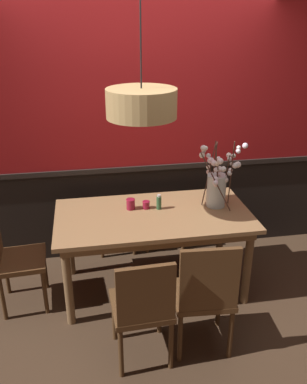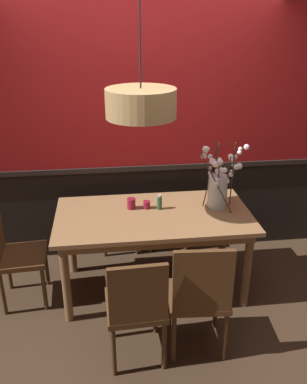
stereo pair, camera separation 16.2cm
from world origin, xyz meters
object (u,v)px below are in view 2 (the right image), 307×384
(candle_holder_nearer_center, at_px, (131,204))
(chair_near_side_left, at_px, (136,305))
(dining_table, at_px, (154,222))
(chair_head_west_end, at_px, (13,251))
(chair_far_side_left, at_px, (119,203))
(candle_holder_nearer_edge, at_px, (147,205))
(pendant_lamp, at_px, (141,103))
(chair_near_side_right, at_px, (199,294))
(vase_with_blossoms, at_px, (218,186))
(condiment_bottle, at_px, (159,202))
(chair_far_side_right, at_px, (166,197))

(candle_holder_nearer_center, bearing_deg, chair_near_side_left, -92.55)
(dining_table, distance_m, chair_head_west_end, 1.24)
(dining_table, height_order, chair_far_side_left, chair_far_side_left)
(dining_table, distance_m, candle_holder_nearer_edge, 0.18)
(candle_holder_nearer_edge, relative_size, pendant_lamp, 0.07)
(chair_near_side_left, bearing_deg, chair_near_side_right, 3.73)
(dining_table, xyz_separation_m, vase_with_blossoms, (0.59, 0.07, 0.29))
(chair_near_side_left, relative_size, chair_head_west_end, 1.01)
(dining_table, xyz_separation_m, condiment_bottle, (0.06, 0.09, 0.15))
(chair_far_side_right, relative_size, condiment_bottle, 6.93)
(chair_head_west_end, bearing_deg, chair_far_side_left, 42.41)
(chair_near_side_left, height_order, chair_head_west_end, chair_near_side_left)
(chair_head_west_end, distance_m, pendant_lamp, 1.68)
(chair_far_side_left, height_order, candle_holder_nearer_edge, chair_far_side_left)
(condiment_bottle, bearing_deg, candle_holder_nearer_edge, 165.14)
(chair_near_side_right, relative_size, chair_far_side_right, 1.01)
(chair_head_west_end, bearing_deg, pendant_lamp, -2.11)
(candle_holder_nearer_center, bearing_deg, vase_with_blossoms, -4.78)
(candle_holder_nearer_center, distance_m, pendant_lamp, 0.96)
(chair_far_side_left, distance_m, candle_holder_nearer_center, 0.78)
(vase_with_blossoms, relative_size, condiment_bottle, 4.68)
(candle_holder_nearer_edge, bearing_deg, chair_far_side_right, 68.42)
(vase_with_blossoms, bearing_deg, chair_far_side_right, 113.32)
(vase_with_blossoms, height_order, candle_holder_nearer_edge, vase_with_blossoms)
(vase_with_blossoms, bearing_deg, candle_holder_nearer_center, 175.22)
(chair_near_side_right, bearing_deg, chair_near_side_left, -176.27)
(chair_near_side_right, xyz_separation_m, chair_far_side_left, (-0.50, 1.68, -0.03))
(candle_holder_nearer_edge, height_order, condiment_bottle, condiment_bottle)
(candle_holder_nearer_center, xyz_separation_m, pendant_lamp, (0.08, -0.20, 0.93))
(dining_table, relative_size, vase_with_blossoms, 2.64)
(chair_near_side_right, bearing_deg, condiment_bottle, 100.04)
(candle_holder_nearer_center, bearing_deg, dining_table, -35.38)
(chair_near_side_right, distance_m, vase_with_blossoms, 1.07)
(chair_near_side_left, bearing_deg, pendant_lamp, 81.20)
(dining_table, height_order, candle_holder_nearer_edge, candle_holder_nearer_edge)
(chair_head_west_end, height_order, chair_far_side_left, chair_head_west_end)
(chair_head_west_end, relative_size, chair_near_side_right, 0.94)
(chair_far_side_left, relative_size, condiment_bottle, 6.45)
(dining_table, distance_m, condiment_bottle, 0.19)
(vase_with_blossoms, relative_size, pendant_lamp, 0.65)
(dining_table, relative_size, chair_head_west_end, 1.89)
(chair_near_side_left, xyz_separation_m, chair_near_side_right, (0.46, 0.03, 0.03))
(pendant_lamp, bearing_deg, chair_far_side_left, 100.37)
(chair_far_side_left, bearing_deg, chair_head_west_end, -137.59)
(pendant_lamp, bearing_deg, candle_holder_nearer_edge, 72.87)
(vase_with_blossoms, height_order, condiment_bottle, vase_with_blossoms)
(dining_table, bearing_deg, vase_with_blossoms, 6.45)
(chair_head_west_end, xyz_separation_m, candle_holder_nearer_edge, (1.18, 0.15, 0.30))
(candle_holder_nearer_edge, bearing_deg, dining_table, -68.73)
(chair_near_side_right, bearing_deg, pendant_lamp, 113.63)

